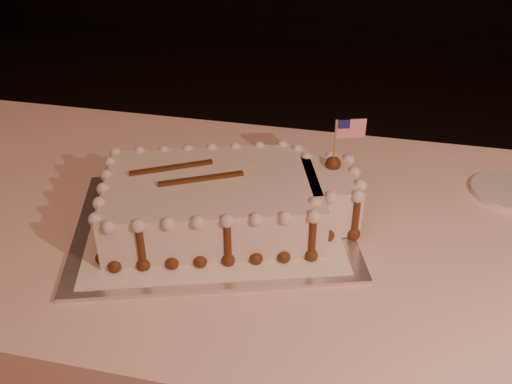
% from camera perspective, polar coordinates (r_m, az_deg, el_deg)
% --- Properties ---
extents(banquet_table, '(2.40, 0.80, 0.75)m').
position_cam_1_polar(banquet_table, '(1.31, 9.29, -17.46)').
color(banquet_table, '#FFD2C5').
rests_on(banquet_table, ground).
extents(cake_board, '(0.59, 0.51, 0.01)m').
position_cam_1_polar(cake_board, '(1.05, -4.26, -3.21)').
color(cake_board, beige).
rests_on(cake_board, banquet_table).
extents(doily, '(0.53, 0.46, 0.00)m').
position_cam_1_polar(doily, '(1.05, -4.27, -2.99)').
color(doily, white).
rests_on(doily, cake_board).
extents(sheet_cake, '(0.49, 0.36, 0.19)m').
position_cam_1_polar(sheet_cake, '(1.02, -2.90, -0.83)').
color(sheet_cake, silver).
rests_on(sheet_cake, doily).
extents(side_plate, '(0.15, 0.15, 0.01)m').
position_cam_1_polar(side_plate, '(1.25, 24.02, 0.08)').
color(side_plate, silver).
rests_on(side_plate, banquet_table).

